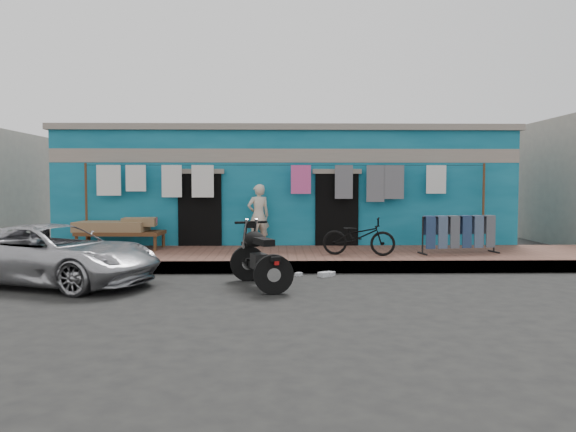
% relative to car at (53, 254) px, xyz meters
% --- Properties ---
extents(ground, '(80.00, 80.00, 0.00)m').
position_rel_car_xyz_m(ground, '(4.29, -0.34, -0.57)').
color(ground, black).
rests_on(ground, ground).
extents(sidewalk, '(28.00, 3.00, 0.25)m').
position_rel_car_xyz_m(sidewalk, '(4.29, 2.66, -0.44)').
color(sidewalk, brown).
rests_on(sidewalk, ground).
extents(curb, '(28.00, 0.10, 0.25)m').
position_rel_car_xyz_m(curb, '(4.29, 1.21, -0.44)').
color(curb, gray).
rests_on(curb, ground).
extents(building, '(12.20, 5.20, 3.36)m').
position_rel_car_xyz_m(building, '(4.29, 6.65, 1.12)').
color(building, '#0F607E').
rests_on(building, ground).
extents(clothesline, '(10.06, 0.06, 2.10)m').
position_rel_car_xyz_m(clothesline, '(4.02, 3.91, 1.24)').
color(clothesline, brown).
rests_on(clothesline, sidewalk).
extents(car, '(4.41, 3.08, 1.14)m').
position_rel_car_xyz_m(car, '(0.00, 0.00, 0.00)').
color(car, '#B2B2B7').
rests_on(car, ground).
extents(seated_person, '(0.66, 0.55, 1.57)m').
position_rel_car_xyz_m(seated_person, '(3.60, 3.86, 0.47)').
color(seated_person, beige).
rests_on(seated_person, sidewalk).
extents(bicycle, '(1.67, 0.90, 1.03)m').
position_rel_car_xyz_m(bicycle, '(5.87, 2.13, 0.19)').
color(bicycle, black).
rests_on(bicycle, sidewalk).
extents(motorcycle, '(1.78, 2.17, 1.14)m').
position_rel_car_xyz_m(motorcycle, '(3.75, -0.32, 0.00)').
color(motorcycle, black).
rests_on(motorcycle, ground).
extents(charpoy, '(2.25, 1.25, 0.72)m').
position_rel_car_xyz_m(charpoy, '(0.25, 3.54, 0.04)').
color(charpoy, brown).
rests_on(charpoy, sidewalk).
extents(jeans_rack, '(1.98, 1.01, 0.89)m').
position_rel_car_xyz_m(jeans_rack, '(8.19, 2.43, 0.13)').
color(jeans_rack, black).
rests_on(jeans_rack, sidewalk).
extents(litter_a, '(0.26, 0.25, 0.09)m').
position_rel_car_xyz_m(litter_a, '(4.99, 0.76, -0.52)').
color(litter_a, silver).
rests_on(litter_a, ground).
extents(litter_b, '(0.16, 0.17, 0.07)m').
position_rel_car_xyz_m(litter_b, '(4.49, 0.86, -0.53)').
color(litter_b, silver).
rests_on(litter_b, ground).
extents(litter_c, '(0.24, 0.26, 0.08)m').
position_rel_car_xyz_m(litter_c, '(5.11, 0.86, -0.53)').
color(litter_c, silver).
rests_on(litter_c, ground).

